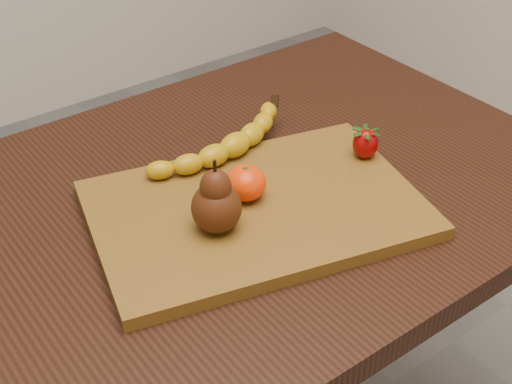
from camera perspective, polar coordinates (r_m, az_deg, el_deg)
table at (r=1.12m, az=-1.07°, el=-3.68°), size 1.00×0.70×0.76m
cutting_board at (r=0.99m, az=-0.00°, el=-1.41°), size 0.51×0.40×0.02m
banana at (r=1.08m, az=-1.70°, el=3.78°), size 0.24×0.10×0.04m
pear at (r=0.92m, az=-3.22°, el=-0.31°), size 0.08×0.08×0.10m
mandarin at (r=0.99m, az=-0.85°, el=0.72°), size 0.07×0.07×0.05m
strawberry at (r=1.09m, az=8.75°, el=3.94°), size 0.04×0.04×0.05m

